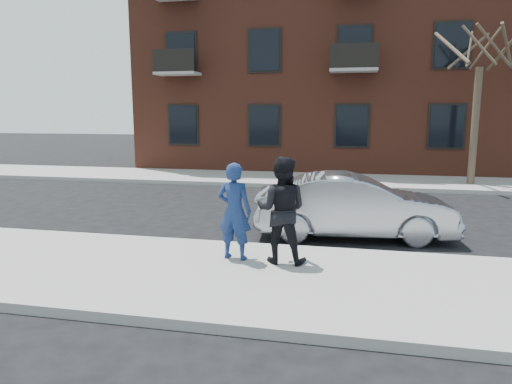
% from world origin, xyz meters
% --- Properties ---
extents(ground, '(100.00, 100.00, 0.00)m').
position_xyz_m(ground, '(0.00, 0.00, 0.00)').
color(ground, black).
rests_on(ground, ground).
extents(near_sidewalk, '(50.00, 3.50, 0.15)m').
position_xyz_m(near_sidewalk, '(0.00, -0.25, 0.07)').
color(near_sidewalk, gray).
rests_on(near_sidewalk, ground).
extents(near_curb, '(50.00, 0.10, 0.15)m').
position_xyz_m(near_curb, '(0.00, 1.55, 0.07)').
color(near_curb, '#999691').
rests_on(near_curb, ground).
extents(far_sidewalk, '(50.00, 3.50, 0.15)m').
position_xyz_m(far_sidewalk, '(0.00, 11.25, 0.07)').
color(far_sidewalk, gray).
rests_on(far_sidewalk, ground).
extents(far_curb, '(50.00, 0.10, 0.15)m').
position_xyz_m(far_curb, '(0.00, 9.45, 0.07)').
color(far_curb, '#999691').
rests_on(far_curb, ground).
extents(apartment_building, '(24.30, 10.30, 12.30)m').
position_xyz_m(apartment_building, '(2.00, 18.00, 6.16)').
color(apartment_building, '#602C1E').
rests_on(apartment_building, ground).
extents(street_tree, '(3.60, 3.60, 6.80)m').
position_xyz_m(street_tree, '(4.50, 11.00, 5.52)').
color(street_tree, '#3C2D23').
rests_on(street_tree, far_sidewalk).
extents(silver_sedan, '(4.40, 1.93, 1.41)m').
position_xyz_m(silver_sedan, '(0.24, 2.97, 0.70)').
color(silver_sedan, '#999BA3').
rests_on(silver_sedan, ground).
extents(man_hoodie, '(0.68, 0.54, 1.73)m').
position_xyz_m(man_hoodie, '(-1.83, 0.54, 1.01)').
color(man_hoodie, navy).
rests_on(man_hoodie, near_sidewalk).
extents(man_peacoat, '(0.91, 0.72, 1.84)m').
position_xyz_m(man_peacoat, '(-0.99, 0.54, 1.07)').
color(man_peacoat, black).
rests_on(man_peacoat, near_sidewalk).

